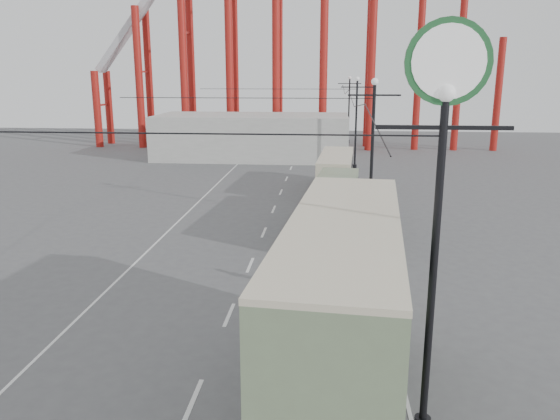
# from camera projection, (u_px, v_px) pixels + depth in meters

# --- Properties ---
(ground) EXTENTS (160.00, 160.00, 0.00)m
(ground) POSITION_uv_depth(u_px,v_px,m) (237.00, 367.00, 18.27)
(ground) COLOR #515154
(ground) RESTS_ON ground
(road_markings) EXTENTS (12.52, 120.00, 0.01)m
(road_markings) POSITION_uv_depth(u_px,v_px,m) (272.00, 217.00, 37.39)
(road_markings) COLOR silver
(road_markings) RESTS_ON ground
(lamp_post_near) EXTENTS (3.20, 0.44, 10.80)m
(lamp_post_near) POSITION_uv_depth(u_px,v_px,m) (442.00, 146.00, 12.99)
(lamp_post_near) COLOR black
(lamp_post_near) RESTS_ON ground
(lamp_post_mid) EXTENTS (3.20, 0.44, 9.32)m
(lamp_post_mid) POSITION_uv_depth(u_px,v_px,m) (372.00, 154.00, 34.05)
(lamp_post_mid) COLOR black
(lamp_post_mid) RESTS_ON ground
(lamp_post_far) EXTENTS (3.20, 0.44, 9.32)m
(lamp_post_far) POSITION_uv_depth(u_px,v_px,m) (356.00, 124.00, 55.32)
(lamp_post_far) COLOR black
(lamp_post_far) RESTS_ON ground
(lamp_post_distant) EXTENTS (3.20, 0.44, 9.32)m
(lamp_post_distant) POSITION_uv_depth(u_px,v_px,m) (349.00, 110.00, 76.58)
(lamp_post_distant) COLOR black
(lamp_post_distant) RESTS_ON ground
(fairground_shed) EXTENTS (22.00, 10.00, 5.00)m
(fairground_shed) POSITION_uv_depth(u_px,v_px,m) (253.00, 136.00, 63.62)
(fairground_shed) COLOR #AAA9A4
(fairground_shed) RESTS_ON ground
(double_decker_bus) EXTENTS (3.75, 11.28, 5.95)m
(double_decker_bus) POSITION_uv_depth(u_px,v_px,m) (342.00, 312.00, 14.62)
(double_decker_bus) COLOR #323F22
(double_decker_bus) RESTS_ON ground
(single_decker_green) EXTENTS (3.49, 11.22, 3.12)m
(single_decker_green) POSITION_uv_depth(u_px,v_px,m) (334.00, 204.00, 33.54)
(single_decker_green) COLOR gray
(single_decker_green) RESTS_ON ground
(single_decker_cream) EXTENTS (3.17, 10.32, 3.17)m
(single_decker_cream) POSITION_uv_depth(u_px,v_px,m) (336.00, 171.00, 44.97)
(single_decker_cream) COLOR beige
(single_decker_cream) RESTS_ON ground
(pedestrian) EXTENTS (0.72, 0.65, 1.65)m
(pedestrian) POSITION_uv_depth(u_px,v_px,m) (292.00, 271.00, 24.79)
(pedestrian) COLOR black
(pedestrian) RESTS_ON ground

